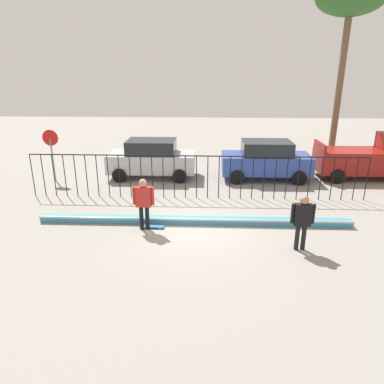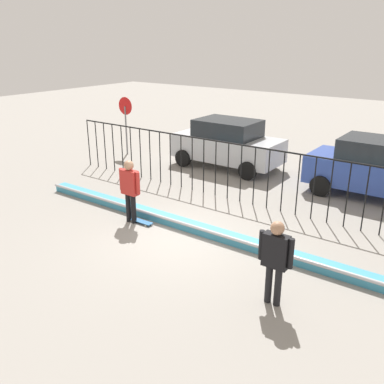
{
  "view_description": "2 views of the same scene",
  "coord_description": "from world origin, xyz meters",
  "px_view_note": "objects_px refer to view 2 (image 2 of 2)",
  "views": [
    {
      "loc": [
        0.42,
        -10.9,
        5.15
      ],
      "look_at": [
        -0.11,
        1.24,
        0.92
      ],
      "focal_mm": 32.8,
      "sensor_mm": 36.0,
      "label": 1
    },
    {
      "loc": [
        6.12,
        -7.9,
        4.88
      ],
      "look_at": [
        -0.12,
        0.71,
        1.0
      ],
      "focal_mm": 39.6,
      "sensor_mm": 36.0,
      "label": 2
    }
  ],
  "objects_px": {
    "skateboarder": "(130,186)",
    "parked_car_blue": "(378,168)",
    "skateboard": "(140,221)",
    "stop_sign": "(126,118)",
    "parked_car_silver": "(227,143)",
    "camera_operator": "(275,256)"
  },
  "relations": [
    {
      "from": "skateboarder",
      "to": "stop_sign",
      "type": "relative_size",
      "value": 0.72
    },
    {
      "from": "skateboarder",
      "to": "skateboard",
      "type": "height_order",
      "value": "skateboarder"
    },
    {
      "from": "parked_car_silver",
      "to": "stop_sign",
      "type": "distance_m",
      "value": 4.8
    },
    {
      "from": "skateboard",
      "to": "parked_car_blue",
      "type": "relative_size",
      "value": 0.19
    },
    {
      "from": "skateboard",
      "to": "stop_sign",
      "type": "distance_m",
      "value": 7.86
    },
    {
      "from": "camera_operator",
      "to": "parked_car_blue",
      "type": "bearing_deg",
      "value": -37.75
    },
    {
      "from": "skateboard",
      "to": "stop_sign",
      "type": "xyz_separation_m",
      "value": [
        -5.61,
        5.28,
        1.56
      ]
    },
    {
      "from": "parked_car_silver",
      "to": "stop_sign",
      "type": "bearing_deg",
      "value": -166.99
    },
    {
      "from": "skateboarder",
      "to": "parked_car_silver",
      "type": "bearing_deg",
      "value": 70.63
    },
    {
      "from": "skateboard",
      "to": "camera_operator",
      "type": "relative_size",
      "value": 0.46
    },
    {
      "from": "skateboarder",
      "to": "stop_sign",
      "type": "height_order",
      "value": "stop_sign"
    },
    {
      "from": "parked_car_blue",
      "to": "stop_sign",
      "type": "distance_m",
      "value": 10.4
    },
    {
      "from": "parked_car_blue",
      "to": "skateboarder",
      "type": "bearing_deg",
      "value": -131.96
    },
    {
      "from": "camera_operator",
      "to": "parked_car_silver",
      "type": "height_order",
      "value": "parked_car_silver"
    },
    {
      "from": "skateboard",
      "to": "camera_operator",
      "type": "distance_m",
      "value": 4.96
    },
    {
      "from": "skateboard",
      "to": "parked_car_silver",
      "type": "bearing_deg",
      "value": 85.0
    },
    {
      "from": "parked_car_blue",
      "to": "stop_sign",
      "type": "xyz_separation_m",
      "value": [
        -10.35,
        -0.76,
        0.64
      ]
    },
    {
      "from": "skateboard",
      "to": "stop_sign",
      "type": "height_order",
      "value": "stop_sign"
    },
    {
      "from": "skateboarder",
      "to": "parked_car_blue",
      "type": "relative_size",
      "value": 0.42
    },
    {
      "from": "parked_car_silver",
      "to": "parked_car_blue",
      "type": "height_order",
      "value": "same"
    },
    {
      "from": "skateboarder",
      "to": "parked_car_blue",
      "type": "xyz_separation_m",
      "value": [
        5.0,
        6.13,
        -0.1
      ]
    },
    {
      "from": "skateboard",
      "to": "parked_car_blue",
      "type": "distance_m",
      "value": 7.74
    }
  ]
}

